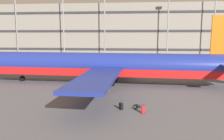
# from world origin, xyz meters

# --- Properties ---
(ground_plane) EXTENTS (600.00, 600.00, 0.00)m
(ground_plane) POSITION_xyz_m (0.00, 0.00, 0.00)
(ground_plane) COLOR #5B5B60
(terminal_structure) EXTENTS (140.66, 19.32, 18.46)m
(terminal_structure) POSITION_xyz_m (0.00, 51.55, 9.23)
(terminal_structure) COLOR gray
(terminal_structure) RESTS_ON ground_plane
(airliner) EXTENTS (44.13, 35.77, 10.72)m
(airliner) POSITION_xyz_m (-4.70, 0.32, 2.97)
(airliner) COLOR navy
(airliner) RESTS_ON ground_plane
(light_mast_far_left) EXTENTS (1.80, 0.50, 22.29)m
(light_mast_far_left) POSITION_xyz_m (-39.39, 37.60, 12.84)
(light_mast_far_left) COLOR gray
(light_mast_far_left) RESTS_ON ground_plane
(light_mast_left) EXTENTS (1.80, 0.50, 25.43)m
(light_mast_left) POSITION_xyz_m (-23.41, 37.60, 14.46)
(light_mast_left) COLOR gray
(light_mast_left) RESTS_ON ground_plane
(light_mast_center_left) EXTENTS (1.80, 0.50, 25.25)m
(light_mast_center_left) POSITION_xyz_m (-9.95, 37.60, 14.36)
(light_mast_center_left) COLOR gray
(light_mast_center_left) RESTS_ON ground_plane
(light_mast_center_right) EXTENTS (1.80, 0.50, 19.48)m
(light_mast_center_right) POSITION_xyz_m (9.79, 37.60, 11.39)
(light_mast_center_right) COLOR gray
(light_mast_center_right) RESTS_ON ground_plane
(light_mast_right) EXTENTS (1.80, 0.50, 24.04)m
(light_mast_right) POSITION_xyz_m (23.59, 37.60, 13.74)
(light_mast_right) COLOR gray
(light_mast_right) RESTS_ON ground_plane
(suitcase_red) EXTENTS (0.49, 0.54, 0.94)m
(suitcase_red) POSITION_xyz_m (-1.62, -12.49, 0.39)
(suitcase_red) COLOR black
(suitcase_red) RESTS_ON ground_plane
(suitcase_purple) EXTENTS (0.40, 0.30, 0.95)m
(suitcase_purple) POSITION_xyz_m (0.67, -13.55, 0.45)
(suitcase_purple) COLOR #B21E23
(suitcase_purple) RESTS_ON ground_plane
(suitcase_navy) EXTENTS (0.70, 0.80, 0.27)m
(suitcase_navy) POSITION_xyz_m (0.10, -11.57, 0.14)
(suitcase_navy) COLOR black
(suitcase_navy) RESTS_ON ground_plane
(backpack_scuffed) EXTENTS (0.29, 0.37, 0.49)m
(backpack_scuffed) POSITION_xyz_m (-0.13, -12.27, 0.21)
(backpack_scuffed) COLOR #264C26
(backpack_scuffed) RESTS_ON ground_plane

